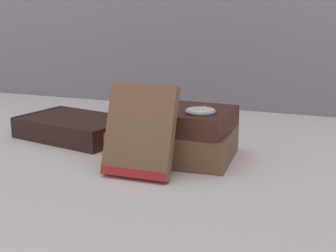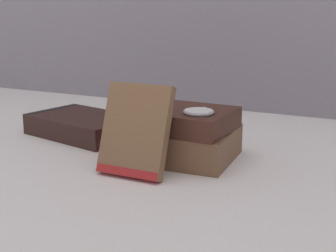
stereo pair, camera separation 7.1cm
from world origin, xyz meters
name	(u,v)px [view 1 (the left image)]	position (x,y,z in m)	size (l,w,h in m)	color
ground_plane	(147,163)	(0.00, 0.00, 0.00)	(3.00, 3.00, 0.00)	white
book_flat_bottom	(171,142)	(0.02, 0.05, 0.02)	(0.20, 0.15, 0.05)	brown
book_flat_top	(174,118)	(0.03, 0.04, 0.07)	(0.18, 0.13, 0.03)	#422319
book_side_left	(73,127)	(-0.19, 0.10, 0.02)	(0.22, 0.17, 0.04)	#331E19
book_leaning_front	(140,135)	(0.01, -0.05, 0.06)	(0.10, 0.06, 0.13)	brown
pocket_watch	(200,111)	(0.08, 0.02, 0.09)	(0.05, 0.05, 0.01)	white
reading_glasses	(176,132)	(-0.02, 0.19, 0.00)	(0.11, 0.06, 0.00)	black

